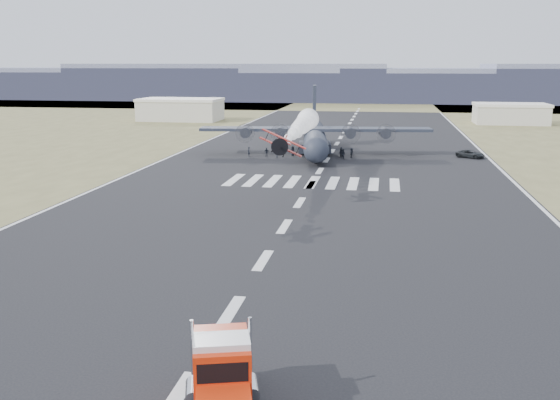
% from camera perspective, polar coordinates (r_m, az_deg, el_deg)
% --- Properties ---
extents(ground, '(500.00, 500.00, 0.00)m').
position_cam_1_polar(ground, '(45.07, -4.54, -10.16)').
color(ground, black).
rests_on(ground, ground).
extents(scrub_far, '(500.00, 80.00, 0.00)m').
position_cam_1_polar(scrub_far, '(271.06, 7.48, 8.65)').
color(scrub_far, olive).
rests_on(scrub_far, ground).
extents(runway_markings, '(60.00, 260.00, 0.01)m').
position_cam_1_polar(runway_markings, '(102.32, 3.65, 2.67)').
color(runway_markings, silver).
rests_on(runway_markings, ground).
extents(ridge_seg_b, '(150.00, 50.00, 15.00)m').
position_cam_1_polar(ridge_seg_b, '(331.65, -15.70, 10.27)').
color(ridge_seg_b, slate).
rests_on(ridge_seg_b, ground).
extents(ridge_seg_c, '(150.00, 50.00, 17.00)m').
position_cam_1_polar(ridge_seg_c, '(309.76, -4.56, 10.75)').
color(ridge_seg_c, slate).
rests_on(ridge_seg_c, ground).
extents(ridge_seg_d, '(150.00, 50.00, 13.00)m').
position_cam_1_polar(ridge_seg_d, '(300.69, 7.75, 10.24)').
color(ridge_seg_d, slate).
rests_on(ridge_seg_d, ground).
extents(ridge_seg_e, '(150.00, 50.00, 15.00)m').
position_cam_1_polar(ridge_seg_e, '(305.40, 20.21, 9.83)').
color(ridge_seg_e, slate).
rests_on(ridge_seg_e, ground).
extents(hangar_left, '(24.50, 14.50, 6.70)m').
position_cam_1_polar(hangar_left, '(196.02, -9.07, 8.20)').
color(hangar_left, '#B9B5A4').
rests_on(hangar_left, ground).
extents(hangar_right, '(20.50, 12.50, 5.90)m').
position_cam_1_polar(hangar_right, '(194.14, 20.33, 7.43)').
color(hangar_right, '#B9B5A4').
rests_on(hangar_right, ground).
extents(semi_truck, '(4.97, 9.15, 4.02)m').
position_cam_1_polar(semi_truck, '(32.53, -5.31, -15.68)').
color(semi_truck, black).
rests_on(semi_truck, ground).
extents(aerobatic_biplane, '(5.35, 5.17, 3.51)m').
position_cam_1_polar(aerobatic_biplane, '(76.15, 0.17, 5.16)').
color(aerobatic_biplane, '#B02F0B').
extents(smoke_trail, '(3.64, 31.24, 3.64)m').
position_cam_1_polar(smoke_trail, '(101.29, 2.20, 7.09)').
color(smoke_trail, white).
extents(transport_aircraft, '(44.13, 36.22, 12.73)m').
position_cam_1_polar(transport_aircraft, '(122.18, 3.21, 5.82)').
color(transport_aircraft, '#232534').
rests_on(transport_aircraft, ground).
extents(support_vehicle, '(5.76, 4.71, 1.46)m').
position_cam_1_polar(support_vehicle, '(121.66, 17.01, 4.05)').
color(support_vehicle, black).
rests_on(support_vehicle, ground).
extents(crew_a, '(0.83, 0.85, 1.80)m').
position_cam_1_polar(crew_a, '(118.48, 5.61, 4.41)').
color(crew_a, black).
rests_on(crew_a, ground).
extents(crew_b, '(1.06, 0.96, 1.86)m').
position_cam_1_polar(crew_b, '(115.32, 5.79, 4.20)').
color(crew_b, black).
rests_on(crew_b, ground).
extents(crew_c, '(1.02, 1.15, 1.64)m').
position_cam_1_polar(crew_c, '(116.78, -0.26, 4.31)').
color(crew_c, black).
rests_on(crew_c, ground).
extents(crew_d, '(1.02, 0.62, 1.65)m').
position_cam_1_polar(crew_d, '(117.99, -1.23, 4.40)').
color(crew_d, black).
rests_on(crew_d, ground).
extents(crew_e, '(0.86, 1.02, 1.79)m').
position_cam_1_polar(crew_e, '(119.17, 1.16, 4.51)').
color(crew_e, black).
rests_on(crew_e, ground).
extents(crew_f, '(0.66, 1.69, 1.79)m').
position_cam_1_polar(crew_f, '(117.52, 6.56, 4.32)').
color(crew_f, black).
rests_on(crew_f, ground).
extents(crew_g, '(0.70, 0.78, 1.79)m').
position_cam_1_polar(crew_g, '(118.14, -2.87, 4.43)').
color(crew_g, black).
rests_on(crew_g, ground).
extents(crew_h, '(0.94, 0.96, 1.71)m').
position_cam_1_polar(crew_h, '(116.89, 5.58, 4.28)').
color(crew_h, black).
rests_on(crew_h, ground).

